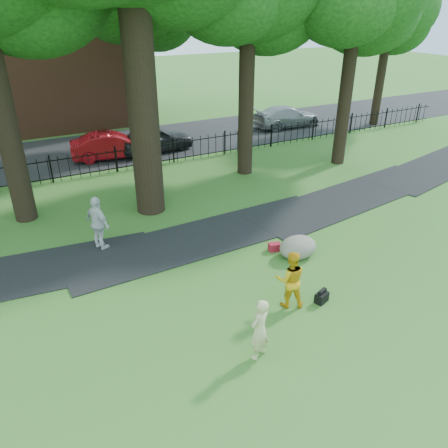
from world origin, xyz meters
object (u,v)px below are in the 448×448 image
man (290,279)px  red_sedan (112,146)px  boulder (298,246)px  woman (260,329)px

man → red_sedan: man is taller
boulder → woman: bearing=-137.2°
man → boulder: man is taller
man → boulder: 2.71m
man → woman: bearing=63.2°
man → red_sedan: (-0.87, 14.79, -0.14)m
woman → man: bearing=-166.3°
woman → man: (1.77, 1.28, 0.03)m
man → red_sedan: bearing=-59.2°
woman → red_sedan: 16.10m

